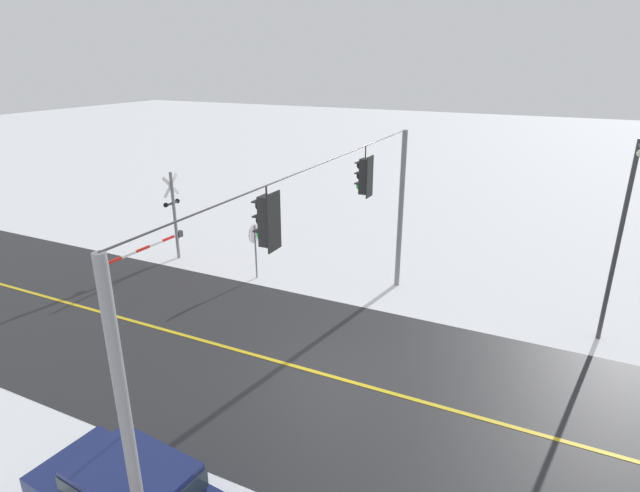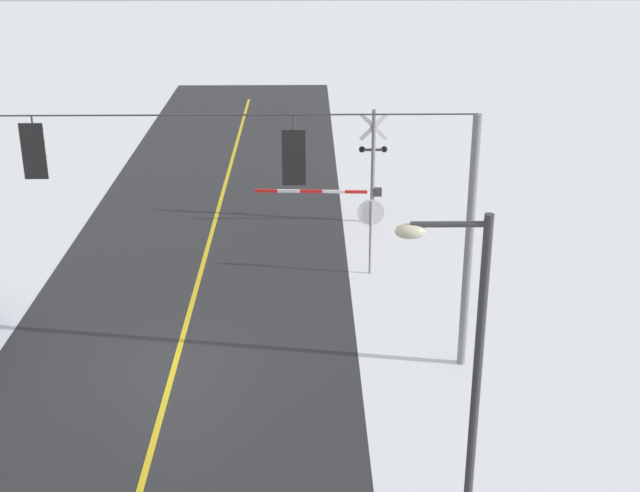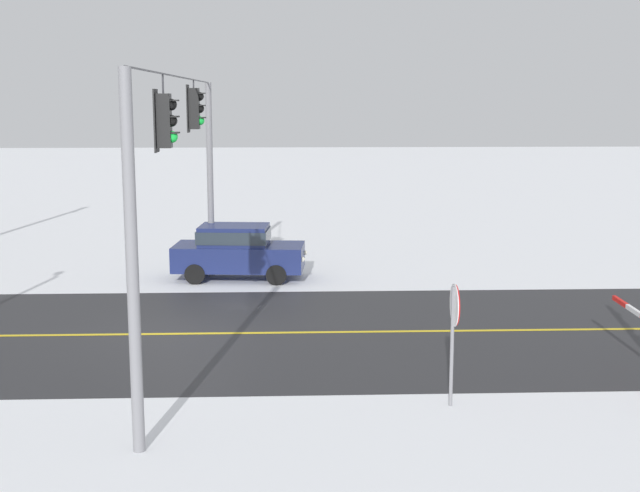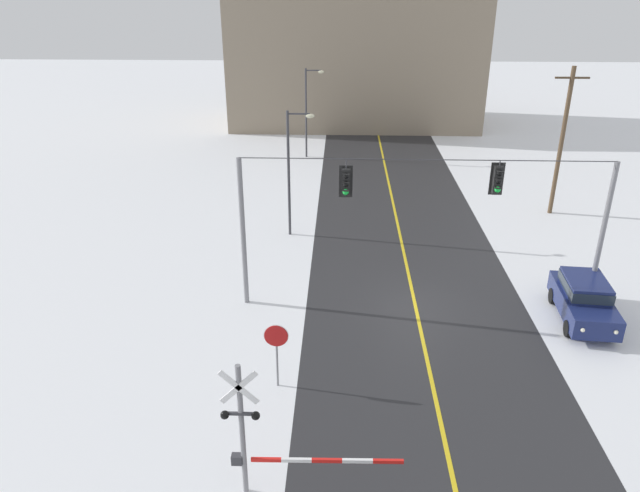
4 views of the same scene
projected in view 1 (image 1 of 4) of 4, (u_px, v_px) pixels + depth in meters
ground_plane at (323, 374)px, 14.87m from camera, size 160.00×160.00×0.00m
road_asphalt at (545, 436)px, 12.42m from camera, size 9.00×80.00×0.01m
lane_centre_line at (545, 436)px, 12.42m from camera, size 0.14×72.00×0.01m
signal_span at (324, 243)px, 13.52m from camera, size 14.20×0.47×6.22m
stop_sign at (255, 239)px, 20.88m from camera, size 0.80×0.09×2.35m
railroad_crossing at (169, 219)px, 22.63m from camera, size 4.56×0.31×4.00m
streetlamp_near at (622, 227)px, 15.28m from camera, size 1.39×0.28×6.50m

